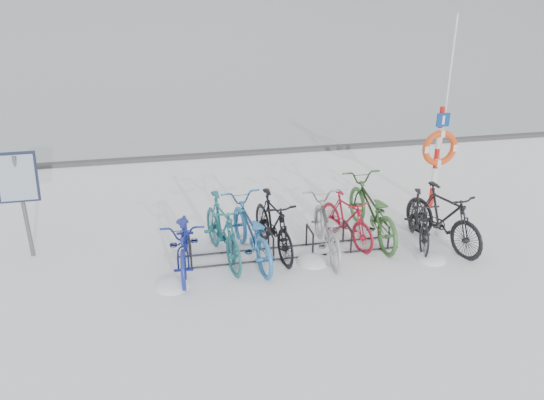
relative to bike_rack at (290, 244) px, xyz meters
The scene contains 15 objects.
ground 0.18m from the bike_rack, ahead, with size 900.00×900.00×0.00m, color white.
quay_edge 5.90m from the bike_rack, 90.00° to the left, with size 400.00×0.25×0.10m, color #3F3F42.
bike_rack is the anchor object (origin of this frame).
info_board 4.81m from the bike_rack, 169.77° to the left, with size 0.65×0.25×1.94m.
lifebuoy_station 3.97m from the bike_rack, 21.78° to the left, with size 0.77×0.22×4.00m.
bike_0 1.92m from the bike_rack, behind, with size 0.70×2.01×1.05m, color navy.
bike_1 1.29m from the bike_rack, behind, with size 0.56×1.98×1.19m, color #195C64.
bike_2 0.82m from the bike_rack, behind, with size 0.73×2.11×1.11m, color #296CAE.
bike_3 0.50m from the bike_rack, 152.12° to the left, with size 0.53×1.88×1.13m, color black.
bike_4 0.73m from the bike_rack, ahead, with size 0.69×1.97×1.04m, color #94969B.
bike_5 1.22m from the bike_rack, 13.26° to the left, with size 0.46×1.63×0.98m, color maroon.
bike_6 1.76m from the bike_rack, 12.70° to the left, with size 0.78×2.23×1.17m, color #305E29.
bike_7 2.47m from the bike_rack, ahead, with size 0.47×1.67×1.00m, color black.
bike_8 2.88m from the bike_rack, ahead, with size 0.55×1.94×1.17m, color black.
snow_drifts 0.63m from the bike_rack, 24.24° to the right, with size 5.83×2.00×0.20m.
Camera 1 is at (-2.06, -8.29, 4.64)m, focal length 35.00 mm.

